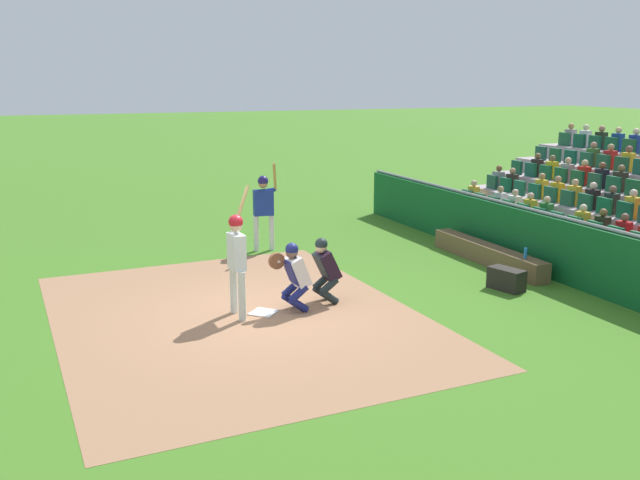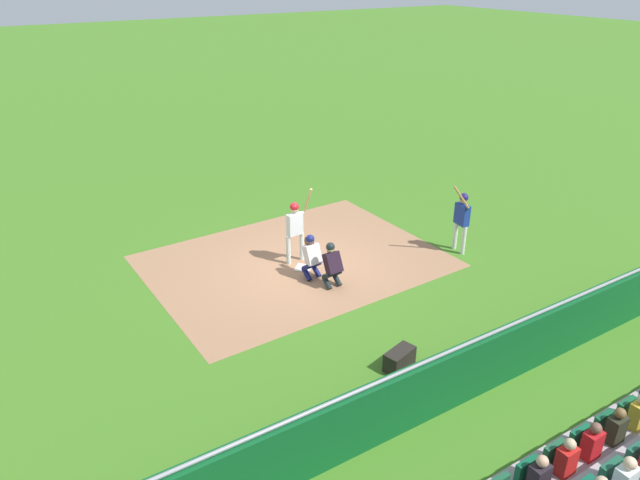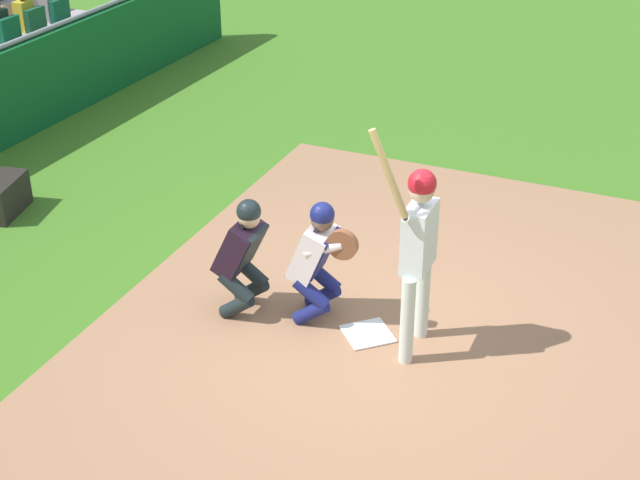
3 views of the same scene
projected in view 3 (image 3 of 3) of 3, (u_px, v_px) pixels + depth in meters
The scene contains 7 objects.
ground_plane at pixel (368, 335), 9.27m from camera, with size 160.00×160.00×0.00m, color #417721.
infield_dirt_patch at pixel (416, 348), 9.08m from camera, with size 8.15×6.14×0.01m, color #A27351.
home_plate_marker at pixel (368, 334), 9.26m from camera, with size 0.44×0.44×0.02m, color white.
batter_at_plate at pixel (418, 241), 8.52m from camera, with size 0.68×0.50×2.30m.
catcher_crouching at pixel (318, 255), 9.19m from camera, with size 0.49×0.74×1.30m.
home_plate_umpire at pixel (243, 251), 9.31m from camera, with size 0.47×0.48×1.28m.
equipment_duffel_bag at pixel (4, 196), 11.45m from camera, with size 0.73×0.36×0.44m, color black.
Camera 3 is at (7.14, 2.89, 5.26)m, focal length 53.76 mm.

